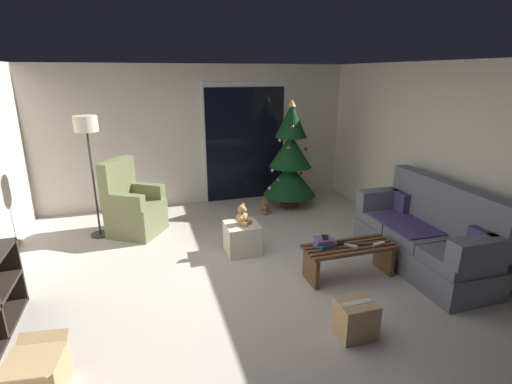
{
  "coord_description": "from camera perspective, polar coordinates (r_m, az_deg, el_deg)",
  "views": [
    {
      "loc": [
        -0.98,
        -3.84,
        2.35
      ],
      "look_at": [
        0.4,
        0.7,
        0.85
      ],
      "focal_mm": 26.6,
      "sensor_mm": 36.0,
      "label": 1
    }
  ],
  "objects": [
    {
      "name": "wall_right",
      "position": [
        5.54,
        27.57,
        4.09
      ],
      "size": [
        0.12,
        6.0,
        2.5
      ],
      "primitive_type": "cube",
      "color": "beige",
      "rests_on": "ground"
    },
    {
      "name": "patio_door_frame",
      "position": [
        7.19,
        -1.64,
        7.52
      ],
      "size": [
        1.6,
        0.02,
        2.2
      ],
      "primitive_type": "cube",
      "color": "silver",
      "rests_on": "ground"
    },
    {
      "name": "remote_silver",
      "position": [
        4.61,
        14.1,
        -7.84
      ],
      "size": [
        0.14,
        0.14,
        0.02
      ],
      "primitive_type": "cube",
      "rotation": [
        0.0,
        0.0,
        0.76
      ],
      "color": "#ADADB2",
      "rests_on": "coffee_table"
    },
    {
      "name": "ground_plane",
      "position": [
        4.61,
        -2.29,
        -13.14
      ],
      "size": [
        7.0,
        7.0,
        0.0
      ],
      "primitive_type": "plane",
      "color": "#BCB2A8"
    },
    {
      "name": "armchair",
      "position": [
        6.01,
        -18.02,
        -2.28
      ],
      "size": [
        0.95,
        0.94,
        1.13
      ],
      "color": "olive",
      "rests_on": "ground"
    },
    {
      "name": "remote_black",
      "position": [
        4.63,
        12.7,
        -7.57
      ],
      "size": [
        0.16,
        0.05,
        0.02
      ],
      "primitive_type": "cube",
      "rotation": [
        0.0,
        0.0,
        4.73
      ],
      "color": "black",
      "rests_on": "coffee_table"
    },
    {
      "name": "teddy_bear_chestnut_by_tree",
      "position": [
        6.59,
        1.3,
        -2.24
      ],
      "size": [
        0.21,
        0.22,
        0.29
      ],
      "color": "brown",
      "rests_on": "ground"
    },
    {
      "name": "remote_white",
      "position": [
        4.75,
        18.02,
        -7.41
      ],
      "size": [
        0.16,
        0.07,
        0.02
      ],
      "primitive_type": "cube",
      "rotation": [
        0.0,
        0.0,
        4.87
      ],
      "color": "silver",
      "rests_on": "coffee_table"
    },
    {
      "name": "christmas_tree",
      "position": [
        6.79,
        5.18,
        4.73
      ],
      "size": [
        0.95,
        0.95,
        1.92
      ],
      "color": "#4C1E19",
      "rests_on": "ground"
    },
    {
      "name": "cell_phone",
      "position": [
        4.53,
        10.35,
        -6.72
      ],
      "size": [
        0.12,
        0.16,
        0.01
      ],
      "primitive_type": "cube",
      "rotation": [
        0.0,
        0.0,
        -0.35
      ],
      "color": "black",
      "rests_on": "book_stack"
    },
    {
      "name": "remote_graphite",
      "position": [
        4.68,
        15.74,
        -7.54
      ],
      "size": [
        0.16,
        0.07,
        0.02
      ],
      "primitive_type": "cube",
      "rotation": [
        0.0,
        0.0,
        1.39
      ],
      "color": "#333338",
      "rests_on": "coffee_table"
    },
    {
      "name": "cardboard_box_taped_mid_floor",
      "position": [
        3.82,
        14.75,
        -17.91
      ],
      "size": [
        0.35,
        0.29,
        0.35
      ],
      "color": "tan",
      "rests_on": "ground"
    },
    {
      "name": "patio_door_glass",
      "position": [
        7.18,
        -1.59,
        7.1
      ],
      "size": [
        1.5,
        0.02,
        2.1
      ],
      "primitive_type": "cube",
      "color": "black",
      "rests_on": "ground"
    },
    {
      "name": "floor_lamp",
      "position": [
        5.83,
        -24.03,
        7.72
      ],
      "size": [
        0.32,
        0.32,
        1.78
      ],
      "color": "#2D2D30",
      "rests_on": "ground"
    },
    {
      "name": "teddy_bear_honey",
      "position": [
        5.05,
        -2.04,
        -3.62
      ],
      "size": [
        0.21,
        0.21,
        0.29
      ],
      "color": "tan",
      "rests_on": "ottoman"
    },
    {
      "name": "coffee_table",
      "position": [
        4.7,
        13.81,
        -9.31
      ],
      "size": [
        1.1,
        0.4,
        0.41
      ],
      "color": "brown",
      "rests_on": "ground"
    },
    {
      "name": "wall_back",
      "position": [
        7.06,
        -8.8,
        8.37
      ],
      "size": [
        5.72,
        0.12,
        2.5
      ],
      "primitive_type": "cube",
      "color": "beige",
      "rests_on": "ground"
    },
    {
      "name": "ottoman",
      "position": [
        5.18,
        -2.1,
        -6.94
      ],
      "size": [
        0.44,
        0.44,
        0.41
      ],
      "primitive_type": "cube",
      "color": "beige",
      "rests_on": "ground"
    },
    {
      "name": "cardboard_box_open_near_shelf",
      "position": [
        3.56,
        -30.14,
        -22.9
      ],
      "size": [
        0.44,
        0.58,
        0.39
      ],
      "color": "tan",
      "rests_on": "ground"
    },
    {
      "name": "couch",
      "position": [
        5.21,
        24.27,
        -6.1
      ],
      "size": [
        0.81,
        1.95,
        1.08
      ],
      "color": "slate",
      "rests_on": "ground"
    },
    {
      "name": "book_stack",
      "position": [
        4.54,
        10.29,
        -7.44
      ],
      "size": [
        0.26,
        0.22,
        0.1
      ],
      "color": "#285684",
      "rests_on": "coffee_table"
    }
  ]
}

